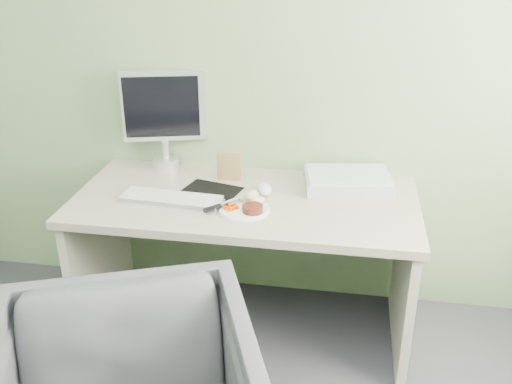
% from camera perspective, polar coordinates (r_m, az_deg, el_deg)
% --- Properties ---
extents(wall_back, '(3.50, 0.00, 3.50)m').
position_cam_1_polar(wall_back, '(2.82, 0.21, 14.17)').
color(wall_back, gray).
rests_on(wall_back, floor).
extents(desk, '(1.60, 0.75, 0.73)m').
position_cam_1_polar(desk, '(2.74, -1.08, -4.06)').
color(desk, '#B3A596').
rests_on(desk, floor).
extents(plate, '(0.23, 0.23, 0.01)m').
position_cam_1_polar(plate, '(2.53, -1.19, -1.77)').
color(plate, white).
rests_on(plate, desk).
extents(steak, '(0.12, 0.12, 0.03)m').
position_cam_1_polar(steak, '(2.50, -0.34, -1.67)').
color(steak, black).
rests_on(steak, plate).
extents(potato_pile, '(0.12, 0.09, 0.06)m').
position_cam_1_polar(potato_pile, '(2.56, -0.36, -0.57)').
color(potato_pile, tan).
rests_on(potato_pile, plate).
extents(carrot_heap, '(0.06, 0.06, 0.03)m').
position_cam_1_polar(carrot_heap, '(2.51, -2.54, -1.42)').
color(carrot_heap, '#E24904').
rests_on(carrot_heap, plate).
extents(steak_knife, '(0.17, 0.18, 0.02)m').
position_cam_1_polar(steak_knife, '(2.53, -3.71, -1.43)').
color(steak_knife, silver).
rests_on(steak_knife, plate).
extents(mousepad, '(0.31, 0.29, 0.00)m').
position_cam_1_polar(mousepad, '(2.72, -4.72, -0.02)').
color(mousepad, black).
rests_on(mousepad, desk).
extents(keyboard, '(0.47, 0.17, 0.02)m').
position_cam_1_polar(keyboard, '(2.64, -8.45, -0.67)').
color(keyboard, white).
rests_on(keyboard, desk).
extents(computer_mouse, '(0.10, 0.13, 0.04)m').
position_cam_1_polar(computer_mouse, '(2.70, 0.86, 0.29)').
color(computer_mouse, white).
rests_on(computer_mouse, desk).
extents(photo_frame, '(0.12, 0.03, 0.15)m').
position_cam_1_polar(photo_frame, '(2.82, -2.71, 2.53)').
color(photo_frame, olive).
rests_on(photo_frame, desk).
extents(eyedrop_bottle, '(0.02, 0.02, 0.07)m').
position_cam_1_polar(eyedrop_bottle, '(2.88, -2.77, 2.15)').
color(eyedrop_bottle, white).
rests_on(eyedrop_bottle, desk).
extents(scanner, '(0.45, 0.33, 0.06)m').
position_cam_1_polar(scanner, '(2.79, 9.17, 1.04)').
color(scanner, '#ADAFB5').
rests_on(scanner, desk).
extents(monitor, '(0.42, 0.16, 0.51)m').
position_cam_1_polar(monitor, '(2.95, -9.17, 7.66)').
color(monitor, silver).
rests_on(monitor, desk).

